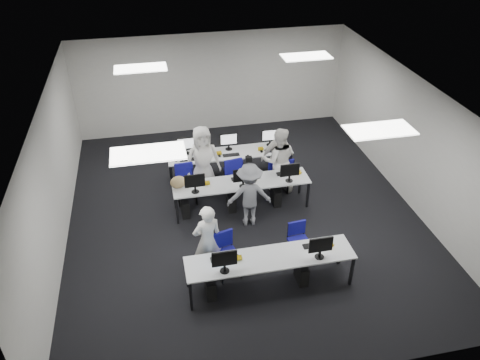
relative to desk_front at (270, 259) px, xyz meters
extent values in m
plane|color=black|center=(0.00, 2.40, -0.68)|extent=(9.00, 9.00, 0.00)
plane|color=white|center=(0.00, 2.40, 2.32)|extent=(9.00, 9.00, 0.00)
cube|color=beige|center=(0.00, 6.90, 0.82)|extent=(8.00, 0.02, 3.00)
cube|color=beige|center=(0.00, -2.10, 0.82)|extent=(8.00, 0.02, 3.00)
cube|color=beige|center=(-4.00, 2.40, 0.82)|extent=(0.02, 9.00, 3.00)
cube|color=beige|center=(4.00, 2.40, 0.82)|extent=(0.02, 9.00, 3.00)
cube|color=white|center=(-2.00, 0.40, 2.30)|extent=(1.20, 0.60, 0.02)
cube|color=white|center=(2.00, 0.40, 2.30)|extent=(1.20, 0.60, 0.02)
cube|color=white|center=(-2.00, 4.40, 2.30)|extent=(1.20, 0.60, 0.02)
cube|color=white|center=(2.00, 4.40, 2.30)|extent=(1.20, 0.60, 0.02)
cube|color=silver|center=(0.00, 0.00, 0.03)|extent=(3.20, 0.70, 0.03)
cube|color=black|center=(-1.55, -0.30, -0.33)|extent=(0.05, 0.05, 0.70)
cube|color=black|center=(-1.55, 0.30, -0.33)|extent=(0.05, 0.05, 0.70)
cube|color=black|center=(1.55, -0.30, -0.33)|extent=(0.05, 0.05, 0.70)
cube|color=black|center=(1.55, 0.30, -0.33)|extent=(0.05, 0.05, 0.70)
cube|color=silver|center=(0.00, 2.60, 0.03)|extent=(3.20, 0.70, 0.03)
cube|color=black|center=(-1.55, 2.30, -0.33)|extent=(0.05, 0.05, 0.70)
cube|color=black|center=(-1.55, 2.90, -0.33)|extent=(0.05, 0.05, 0.70)
cube|color=black|center=(1.55, 2.30, -0.33)|extent=(0.05, 0.05, 0.70)
cube|color=black|center=(1.55, 2.90, -0.33)|extent=(0.05, 0.05, 0.70)
cube|color=silver|center=(0.00, 4.00, 0.03)|extent=(3.20, 0.70, 0.03)
cube|color=black|center=(-1.55, 3.70, -0.33)|extent=(0.05, 0.05, 0.70)
cube|color=black|center=(-1.55, 4.30, -0.33)|extent=(0.05, 0.05, 0.70)
cube|color=black|center=(1.55, 3.70, -0.33)|extent=(0.05, 0.05, 0.70)
cube|color=black|center=(1.55, 4.30, -0.33)|extent=(0.05, 0.05, 0.70)
cube|color=#0D56AF|center=(-0.90, -0.18, 0.35)|extent=(0.46, 0.04, 0.32)
cube|color=black|center=(-0.90, 0.14, 0.06)|extent=(0.42, 0.14, 0.02)
ellipsoid|color=black|center=(-0.60, 0.14, 0.07)|extent=(0.07, 0.10, 0.04)
cube|color=black|center=(-1.15, 0.00, -0.47)|extent=(0.18, 0.40, 0.42)
cube|color=white|center=(0.90, -0.18, 0.35)|extent=(0.46, 0.04, 0.32)
cube|color=black|center=(0.90, 0.14, 0.06)|extent=(0.42, 0.14, 0.02)
ellipsoid|color=black|center=(1.20, 0.14, 0.07)|extent=(0.07, 0.10, 0.04)
cube|color=black|center=(0.65, 0.00, -0.47)|extent=(0.18, 0.40, 0.42)
cube|color=white|center=(-1.10, 2.42, 0.35)|extent=(0.46, 0.04, 0.32)
cube|color=black|center=(-1.10, 2.74, 0.06)|extent=(0.42, 0.14, 0.02)
ellipsoid|color=black|center=(-0.80, 2.74, 0.07)|extent=(0.07, 0.10, 0.04)
cube|color=black|center=(-1.35, 2.60, -0.47)|extent=(0.18, 0.40, 0.42)
cube|color=white|center=(0.00, 2.42, 0.35)|extent=(0.46, 0.04, 0.32)
cube|color=black|center=(0.00, 2.74, 0.06)|extent=(0.42, 0.14, 0.02)
ellipsoid|color=black|center=(0.30, 2.74, 0.07)|extent=(0.07, 0.10, 0.04)
cube|color=black|center=(-0.25, 2.60, -0.47)|extent=(0.18, 0.40, 0.42)
cube|color=white|center=(1.10, 2.42, 0.35)|extent=(0.46, 0.04, 0.32)
cube|color=black|center=(1.10, 2.74, 0.06)|extent=(0.42, 0.14, 0.02)
ellipsoid|color=black|center=(1.40, 2.74, 0.07)|extent=(0.07, 0.10, 0.04)
cube|color=black|center=(0.85, 2.60, -0.47)|extent=(0.18, 0.40, 0.42)
cube|color=white|center=(-1.10, 4.18, 0.35)|extent=(0.46, 0.04, 0.32)
cube|color=black|center=(-1.10, 3.86, 0.06)|extent=(0.42, 0.14, 0.02)
ellipsoid|color=black|center=(-1.40, 3.86, 0.07)|extent=(0.07, 0.10, 0.04)
cube|color=black|center=(-0.85, 4.00, -0.47)|extent=(0.18, 0.40, 0.42)
cube|color=white|center=(0.00, 4.18, 0.35)|extent=(0.46, 0.04, 0.32)
cube|color=black|center=(0.00, 3.86, 0.06)|extent=(0.42, 0.14, 0.02)
ellipsoid|color=black|center=(-0.30, 3.86, 0.07)|extent=(0.07, 0.10, 0.04)
cube|color=black|center=(0.25, 4.00, -0.47)|extent=(0.18, 0.40, 0.42)
cube|color=white|center=(1.10, 4.18, 0.35)|extent=(0.46, 0.04, 0.32)
cube|color=black|center=(1.10, 3.86, 0.06)|extent=(0.42, 0.14, 0.02)
ellipsoid|color=black|center=(0.80, 3.86, 0.07)|extent=(0.07, 0.10, 0.04)
cube|color=black|center=(1.35, 4.00, -0.47)|extent=(0.18, 0.40, 0.42)
cube|color=navy|center=(-0.74, 0.48, -0.21)|extent=(0.55, 0.53, 0.06)
cube|color=navy|center=(-0.79, 0.68, 0.06)|extent=(0.43, 0.16, 0.37)
cube|color=navy|center=(0.80, 0.64, -0.26)|extent=(0.44, 0.42, 0.05)
cube|color=navy|center=(0.78, 0.82, -0.03)|extent=(0.38, 0.08, 0.33)
cube|color=navy|center=(-1.25, 3.16, -0.20)|extent=(0.48, 0.46, 0.06)
cube|color=navy|center=(-1.26, 3.37, 0.08)|extent=(0.44, 0.07, 0.38)
cube|color=navy|center=(-0.03, 3.05, -0.19)|extent=(0.54, 0.52, 0.06)
cube|color=navy|center=(-0.06, 3.26, 0.09)|extent=(0.45, 0.13, 0.38)
cube|color=navy|center=(1.03, 3.08, -0.25)|extent=(0.46, 0.44, 0.06)
cube|color=navy|center=(1.01, 3.27, -0.01)|extent=(0.39, 0.10, 0.33)
cube|color=navy|center=(-1.18, 3.56, -0.26)|extent=(0.50, 0.48, 0.05)
cube|color=navy|center=(-1.23, 3.39, -0.02)|extent=(0.38, 0.16, 0.33)
cube|color=navy|center=(-0.01, 3.54, -0.23)|extent=(0.44, 0.42, 0.06)
cube|color=navy|center=(-0.01, 3.34, 0.02)|extent=(0.41, 0.06, 0.35)
cube|color=navy|center=(1.24, 3.36, -0.26)|extent=(0.47, 0.45, 0.05)
cube|color=navy|center=(1.28, 3.18, -0.03)|extent=(0.38, 0.12, 0.33)
ellipsoid|color=#957F4D|center=(-1.45, 2.67, 0.20)|extent=(0.39, 0.27, 0.30)
imported|color=white|center=(-1.09, 0.64, 0.12)|extent=(0.65, 0.50, 1.60)
imported|color=white|center=(1.06, 3.18, 0.17)|extent=(0.93, 0.78, 1.70)
imported|color=white|center=(-0.77, 3.51, 0.21)|extent=(0.94, 0.69, 1.77)
imported|color=white|center=(1.11, 3.51, 0.08)|extent=(0.94, 0.54, 1.51)
imported|color=slate|center=(0.05, 2.00, 0.09)|extent=(1.04, 0.65, 1.54)
cube|color=black|center=(0.07, 2.18, 0.91)|extent=(0.15, 0.19, 0.10)
camera|label=1|loc=(-1.89, -6.25, 6.06)|focal=35.00mm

